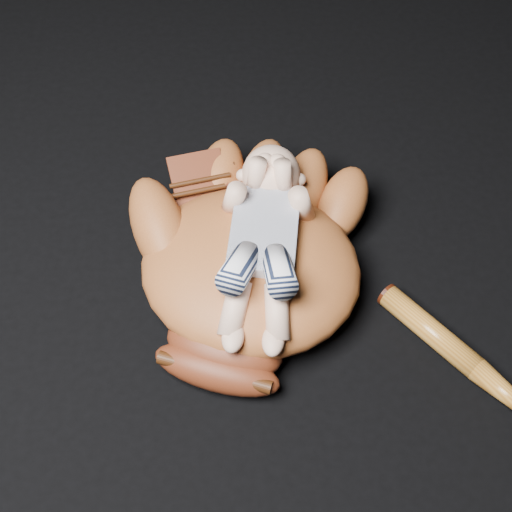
# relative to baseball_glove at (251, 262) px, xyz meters

# --- Properties ---
(baseball_glove) EXTENTS (0.55, 0.58, 0.15)m
(baseball_glove) POSITION_rel_baseball_glove_xyz_m (0.00, 0.00, 0.00)
(baseball_glove) COLOR brown
(baseball_glove) RESTS_ON ground
(newborn_baby) EXTENTS (0.21, 0.36, 0.14)m
(newborn_baby) POSITION_rel_baseball_glove_xyz_m (0.02, -0.01, 0.05)
(newborn_baby) COLOR #DAA88C
(newborn_baby) RESTS_ON baseball_glove
(baseball_bat) EXTENTS (0.27, 0.32, 0.04)m
(baseball_bat) POSITION_rel_baseball_glove_xyz_m (0.32, -0.19, -0.05)
(baseball_bat) COLOR #965B1D
(baseball_bat) RESTS_ON ground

